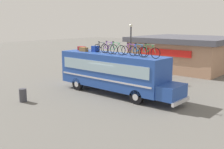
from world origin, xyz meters
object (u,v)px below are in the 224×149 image
at_px(rooftop_bicycle_5, 139,51).
at_px(luggage_bag_1, 82,48).
at_px(luggage_bag_2, 84,49).
at_px(rooftop_bicycle_2, 109,48).
at_px(luggage_bag_3, 95,49).
at_px(street_lamp, 131,47).
at_px(rooftop_bicycle_1, 101,48).
at_px(trash_bin, 23,95).
at_px(rooftop_bicycle_4, 131,50).
at_px(rooftop_bicycle_3, 116,49).
at_px(bus, 114,71).
at_px(rooftop_bicycle_6, 149,52).

bearing_deg(rooftop_bicycle_5, luggage_bag_1, 175.62).
relative_size(luggage_bag_2, rooftop_bicycle_2, 0.43).
height_order(luggage_bag_3, street_lamp, street_lamp).
relative_size(rooftop_bicycle_1, trash_bin, 1.72).
bearing_deg(street_lamp, rooftop_bicycle_4, -52.98).
distance_m(luggage_bag_2, rooftop_bicycle_1, 1.69).
relative_size(rooftop_bicycle_2, rooftop_bicycle_5, 0.99).
bearing_deg(luggage_bag_3, rooftop_bicycle_3, -10.52).
distance_m(luggage_bag_3, rooftop_bicycle_1, 0.77).
bearing_deg(rooftop_bicycle_2, street_lamp, 110.17).
xyz_separation_m(bus, rooftop_bicycle_5, (2.44, -0.21, 1.75)).
bearing_deg(luggage_bag_2, rooftop_bicycle_4, 5.62).
relative_size(bus, street_lamp, 1.97).
bearing_deg(trash_bin, rooftop_bicycle_5, 43.56).
bearing_deg(luggage_bag_1, rooftop_bicycle_3, -7.51).
height_order(luggage_bag_3, trash_bin, luggage_bag_3).
distance_m(rooftop_bicycle_2, rooftop_bicycle_4, 1.92).
height_order(luggage_bag_1, rooftop_bicycle_5, rooftop_bicycle_5).
distance_m(luggage_bag_1, rooftop_bicycle_6, 7.27).
relative_size(luggage_bag_3, trash_bin, 0.52).
relative_size(bus, rooftop_bicycle_6, 6.00).
height_order(luggage_bag_3, rooftop_bicycle_2, rooftop_bicycle_2).
relative_size(rooftop_bicycle_4, trash_bin, 1.85).
distance_m(luggage_bag_3, rooftop_bicycle_4, 3.69).
bearing_deg(rooftop_bicycle_1, rooftop_bicycle_3, -12.80).
distance_m(luggage_bag_2, luggage_bag_3, 0.99).
distance_m(rooftop_bicycle_2, street_lamp, 5.78).
height_order(rooftop_bicycle_5, rooftop_bicycle_6, rooftop_bicycle_6).
distance_m(bus, rooftop_bicycle_1, 2.25).
xyz_separation_m(luggage_bag_3, rooftop_bicycle_3, (2.64, -0.49, 0.17)).
bearing_deg(street_lamp, rooftop_bicycle_5, -48.76).
bearing_deg(bus, luggage_bag_1, 175.92).
relative_size(luggage_bag_1, rooftop_bicycle_3, 0.40).
relative_size(rooftop_bicycle_5, trash_bin, 1.81).
height_order(luggage_bag_3, rooftop_bicycle_5, rooftop_bicycle_5).
xyz_separation_m(luggage_bag_2, trash_bin, (-0.41, -5.54, -2.85)).
bearing_deg(rooftop_bicycle_4, trash_bin, -129.67).
distance_m(luggage_bag_2, rooftop_bicycle_5, 5.51).
xyz_separation_m(bus, rooftop_bicycle_3, (0.44, -0.29, 1.77)).
relative_size(luggage_bag_1, rooftop_bicycle_4, 0.40).
xyz_separation_m(rooftop_bicycle_3, rooftop_bicycle_4, (1.05, 0.45, -0.03)).
distance_m(rooftop_bicycle_1, rooftop_bicycle_2, 1.05).
xyz_separation_m(bus, street_lamp, (-2.41, 5.32, 1.36)).
distance_m(luggage_bag_1, rooftop_bicycle_1, 2.47).
xyz_separation_m(rooftop_bicycle_4, street_lamp, (-3.89, 5.16, -0.38)).
relative_size(rooftop_bicycle_3, trash_bin, 1.87).
distance_m(rooftop_bicycle_1, rooftop_bicycle_4, 2.93).
relative_size(luggage_bag_1, rooftop_bicycle_6, 0.40).
xyz_separation_m(luggage_bag_1, rooftop_bicycle_5, (6.34, -0.48, 0.23)).
bearing_deg(bus, rooftop_bicycle_1, 174.73).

